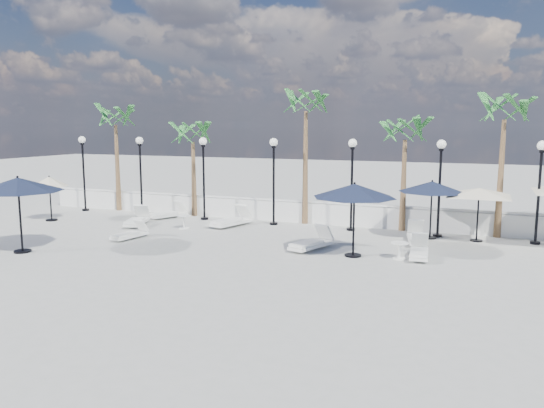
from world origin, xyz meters
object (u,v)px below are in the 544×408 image
at_px(lounger_3, 232,220).
at_px(lounger_5, 419,251).
at_px(parasol_navy_left, 18,185).
at_px(parasol_navy_mid, 432,187).
at_px(lounger_1, 130,234).
at_px(parasol_cream_small, 49,182).
at_px(parasol_cream_sq_a, 479,188).
at_px(lounger_2, 137,220).
at_px(lounger_4, 311,243).
at_px(lounger_0, 168,213).
at_px(parasol_navy_right, 354,191).
at_px(lounger_6, 417,237).

bearing_deg(lounger_3, lounger_5, -1.75).
xyz_separation_m(parasol_navy_left, parasol_navy_mid, (13.00, 7.66, -0.34)).
relative_size(lounger_1, parasol_cream_small, 0.80).
bearing_deg(lounger_5, parasol_navy_mid, 84.44).
relative_size(lounger_3, parasol_navy_left, 0.73).
bearing_deg(parasol_cream_sq_a, lounger_2, -171.35).
bearing_deg(lounger_1, parasol_cream_sq_a, 29.78).
xyz_separation_m(lounger_4, parasol_cream_small, (-12.97, 1.04, 1.55)).
bearing_deg(parasol_cream_small, parasol_navy_mid, 8.46).
distance_m(lounger_3, parasol_cream_small, 8.74).
bearing_deg(parasol_cream_sq_a, lounger_0, 179.92).
bearing_deg(lounger_5, parasol_cream_small, 172.16).
xyz_separation_m(parasol_navy_left, parasol_navy_right, (10.86, 3.72, -0.14)).
bearing_deg(lounger_5, lounger_4, 178.00).
distance_m(lounger_3, lounger_6, 7.96).
bearing_deg(lounger_5, lounger_1, -178.93).
distance_m(lounger_1, lounger_5, 10.87).
height_order(lounger_5, parasol_navy_left, parasol_navy_left).
height_order(lounger_2, parasol_navy_left, parasol_navy_left).
xyz_separation_m(lounger_0, parasol_navy_left, (-0.94, -7.78, 2.13)).
distance_m(lounger_4, parasol_navy_right, 2.58).
distance_m(lounger_4, parasol_cream_sq_a, 6.79).
height_order(lounger_3, parasol_navy_mid, parasol_navy_mid).
distance_m(lounger_4, lounger_5, 3.71).
bearing_deg(lounger_1, lounger_4, 17.29).
bearing_deg(lounger_5, parasol_navy_left, -166.50).
bearing_deg(lounger_5, lounger_0, 159.00).
xyz_separation_m(lounger_0, parasol_cream_small, (-4.65, -2.61, 1.57)).
bearing_deg(parasol_cream_sq_a, lounger_1, -159.94).
bearing_deg(lounger_0, parasol_cream_sq_a, 24.11).
height_order(lounger_6, parasol_navy_right, parasol_navy_right).
relative_size(lounger_1, lounger_2, 0.81).
distance_m(parasol_navy_left, parasol_navy_mid, 15.09).
height_order(lounger_4, lounger_5, lounger_4).
bearing_deg(lounger_0, parasol_navy_left, -72.71).
xyz_separation_m(lounger_5, parasol_navy_left, (-12.96, -4.31, 2.14)).
bearing_deg(parasol_navy_right, lounger_3, 151.91).
xyz_separation_m(lounger_5, parasol_cream_small, (-16.68, 0.86, 1.57)).
height_order(lounger_1, parasol_cream_small, parasol_cream_small).
height_order(lounger_0, lounger_4, lounger_4).
relative_size(lounger_1, parasol_cream_sq_a, 0.37).
bearing_deg(lounger_6, parasol_cream_small, 173.84).
height_order(parasol_navy_mid, parasol_navy_right, parasol_navy_right).
bearing_deg(lounger_0, lounger_5, 8.09).
distance_m(parasol_navy_left, parasol_navy_right, 11.48).
height_order(lounger_4, parasol_cream_sq_a, parasol_cream_sq_a).
distance_m(parasol_navy_right, parasol_cream_small, 14.65).
distance_m(parasol_navy_right, parasol_cream_sq_a, 5.58).
height_order(parasol_navy_left, parasol_navy_mid, parasol_navy_left).
bearing_deg(lounger_6, lounger_5, -92.53).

